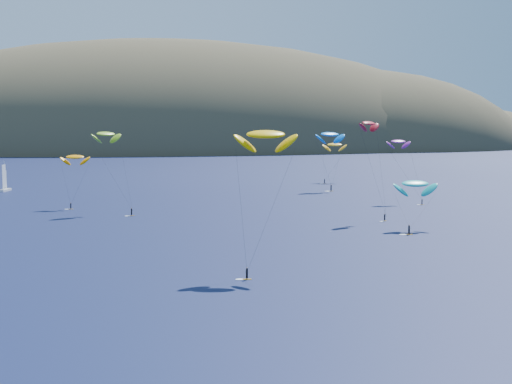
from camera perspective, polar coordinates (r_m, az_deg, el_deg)
The scene contains 10 objects.
island at distance 625.52m, azimuth -5.06°, elevation 2.54°, with size 730.00×300.00×210.00m.
sailboat at distance 249.54m, azimuth -19.45°, elevation 0.26°, with size 8.37×7.31×10.03m.
kitesurfer_1 at distance 196.58m, azimuth -14.28°, elevation 2.73°, with size 7.43×6.93×15.56m.
kitesurfer_2 at distance 110.29m, azimuth 0.78°, elevation 4.62°, with size 10.20×10.85×23.51m.
kitesurfer_3 at distance 185.12m, azimuth -11.91°, elevation 4.56°, with size 10.71×14.42×22.02m.
kitesurfer_4 at distance 240.65m, azimuth 5.93°, elevation 4.61°, with size 11.20×9.06×21.62m.
kitesurfer_5 at distance 156.02m, azimuth 12.62°, elevation 0.65°, with size 10.29×10.62×12.23m.
kitesurfer_6 at distance 207.76m, azimuth 11.33°, elevation 3.98°, with size 7.41×10.97×19.17m.
kitesurfer_9 at distance 170.10m, azimuth 9.02°, elevation 5.44°, with size 7.36×9.48×24.45m.
kitesurfer_11 at distance 273.45m, azimuth 6.31°, elevation 3.78°, with size 12.00×11.90×16.62m.
Camera 1 is at (-41.31, -57.02, 22.85)m, focal length 50.00 mm.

